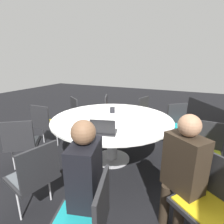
# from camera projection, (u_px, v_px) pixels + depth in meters

# --- Properties ---
(ground_plane) EXTENTS (16.00, 16.00, 0.00)m
(ground_plane) POSITION_uv_depth(u_px,v_px,m) (112.00, 159.00, 3.04)
(ground_plane) COLOR black
(conference_table) EXTENTS (1.93, 1.93, 0.75)m
(conference_table) POSITION_uv_depth(u_px,v_px,m) (112.00, 124.00, 2.85)
(conference_table) COLOR #B7B7BC
(conference_table) RESTS_ON ground_plane
(chair_0) EXTENTS (0.54, 0.52, 0.85)m
(chair_0) POSITION_uv_depth(u_px,v_px,m) (86.00, 219.00, 1.30)
(chair_0) COLOR #262628
(chair_0) RESTS_ON ground_plane
(chair_1) EXTENTS (0.60, 0.60, 0.85)m
(chair_1) POSITION_uv_depth(u_px,v_px,m) (210.00, 198.00, 1.51)
(chair_1) COLOR #262628
(chair_1) RESTS_ON ground_plane
(chair_2) EXTENTS (0.44, 0.46, 0.85)m
(chair_2) POSITION_uv_depth(u_px,v_px,m) (205.00, 149.00, 2.35)
(chair_2) COLOR #262628
(chair_2) RESTS_ON ground_plane
(chair_3) EXTENTS (0.61, 0.61, 0.85)m
(chair_3) POSITION_uv_depth(u_px,v_px,m) (180.00, 123.00, 3.32)
(chair_3) COLOR #262628
(chair_3) RESTS_ON ground_plane
(chair_4) EXTENTS (0.53, 0.52, 0.85)m
(chair_4) POSITION_uv_depth(u_px,v_px,m) (148.00, 113.00, 3.95)
(chair_4) COLOR #262628
(chair_4) RESTS_ON ground_plane
(chair_5) EXTENTS (0.57, 0.56, 0.85)m
(chair_5) POSITION_uv_depth(u_px,v_px,m) (111.00, 110.00, 4.21)
(chair_5) COLOR #262628
(chair_5) RESTS_ON ground_plane
(chair_6) EXTENTS (0.60, 0.60, 0.85)m
(chair_6) POSITION_uv_depth(u_px,v_px,m) (80.00, 112.00, 4.01)
(chair_6) COLOR #262628
(chair_6) RESTS_ON ground_plane
(chair_7) EXTENTS (0.42, 0.44, 0.85)m
(chair_7) POSITION_uv_depth(u_px,v_px,m) (46.00, 122.00, 3.37)
(chair_7) COLOR #262628
(chair_7) RESTS_ON ground_plane
(chair_8) EXTENTS (0.60, 0.60, 0.85)m
(chair_8) POSITION_uv_depth(u_px,v_px,m) (22.00, 141.00, 2.57)
(chair_8) COLOR #262628
(chair_8) RESTS_ON ground_plane
(chair_9) EXTENTS (0.53, 0.52, 0.85)m
(chair_9) POSITION_uv_depth(u_px,v_px,m) (35.00, 173.00, 1.83)
(chair_9) COLOR #262628
(chair_9) RESTS_ON ground_plane
(person_0) EXTENTS (0.41, 0.33, 1.20)m
(person_0) POSITION_uv_depth(u_px,v_px,m) (84.00, 176.00, 1.48)
(person_0) COLOR black
(person_0) RESTS_ON ground_plane
(person_1) EXTENTS (0.39, 0.42, 1.20)m
(person_1) POSITION_uv_depth(u_px,v_px,m) (183.00, 166.00, 1.62)
(person_1) COLOR #2D2319
(person_1) RESTS_ON ground_plane
(laptop) EXTENTS (0.32, 0.36, 0.21)m
(laptop) POSITION_uv_depth(u_px,v_px,m) (104.00, 130.00, 2.19)
(laptop) COLOR #232326
(laptop) RESTS_ON conference_table
(coffee_cup) EXTENTS (0.09, 0.09, 0.10)m
(coffee_cup) POSITION_uv_depth(u_px,v_px,m) (112.00, 110.00, 3.10)
(coffee_cup) COLOR black
(coffee_cup) RESTS_ON conference_table
(cell_phone) EXTENTS (0.11, 0.15, 0.01)m
(cell_phone) POSITION_uv_depth(u_px,v_px,m) (104.00, 121.00, 2.65)
(cell_phone) COLOR black
(cell_phone) RESTS_ON conference_table
(handbag) EXTENTS (0.36, 0.16, 0.28)m
(handbag) POSITION_uv_depth(u_px,v_px,m) (165.00, 131.00, 3.90)
(handbag) COLOR black
(handbag) RESTS_ON ground_plane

